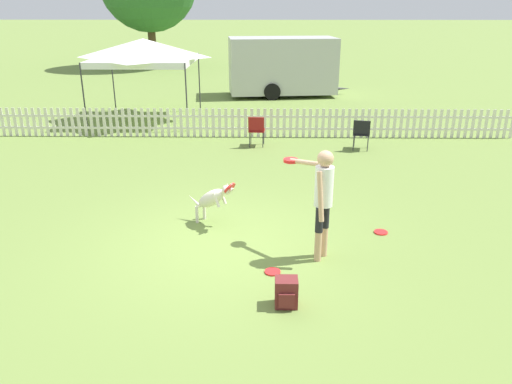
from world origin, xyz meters
TOP-DOWN VIEW (x-y plane):
  - ground_plane at (0.00, 0.00)m, footprint 240.00×240.00m
  - handler_person at (1.54, -0.38)m, footprint 0.79×1.05m
  - leaping_dog at (-0.25, 0.83)m, footprint 0.97×0.73m
  - frisbee_near_handler at (2.72, 0.53)m, footprint 0.24×0.24m
  - frisbee_near_dog at (0.81, -0.88)m, footprint 0.24×0.24m
  - backpack_on_grass at (0.97, -1.74)m, footprint 0.30×0.29m
  - picket_fence at (-0.00, 7.18)m, footprint 16.15×0.04m
  - folding_chair_blue_left at (3.29, 5.81)m, footprint 0.54×0.55m
  - folding_chair_center at (0.44, 6.10)m, footprint 0.46×0.49m
  - canopy_tent_main at (-3.33, 9.46)m, footprint 3.22×3.22m
  - equipment_trailer at (1.39, 14.40)m, footprint 5.36×2.63m

SIDE VIEW (x-z plane):
  - ground_plane at x=0.00m, z-range 0.00..0.00m
  - frisbee_near_handler at x=2.72m, z-range 0.00..0.02m
  - frisbee_near_dog at x=0.81m, z-range 0.00..0.02m
  - backpack_on_grass at x=0.97m, z-range 0.00..0.39m
  - picket_fence at x=0.00m, z-range 0.00..0.86m
  - folding_chair_blue_left at x=3.29m, z-range 0.08..0.93m
  - leaping_dog at x=-0.25m, z-range 0.07..0.96m
  - folding_chair_center at x=0.44m, z-range 0.09..0.95m
  - handler_person at x=1.54m, z-range 0.23..1.99m
  - equipment_trailer at x=1.39m, z-range 0.07..2.49m
  - canopy_tent_main at x=-3.33m, z-range 0.94..3.63m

